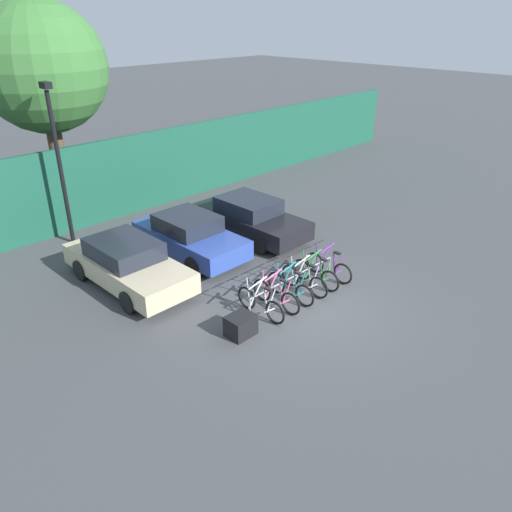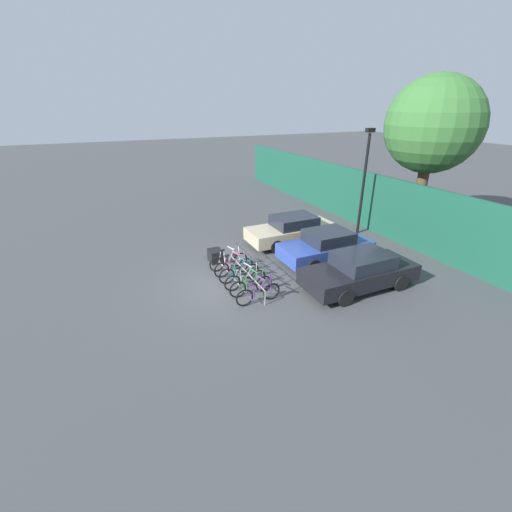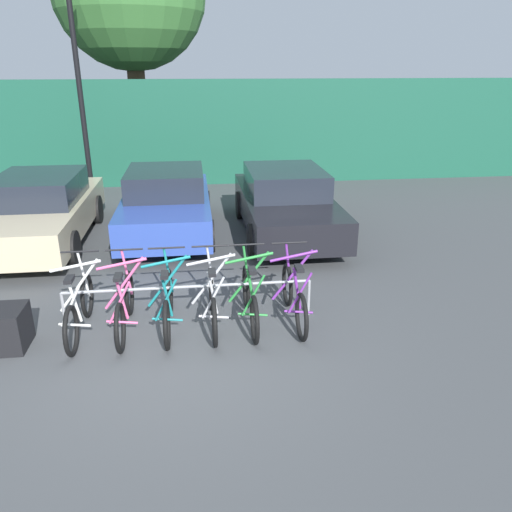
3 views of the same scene
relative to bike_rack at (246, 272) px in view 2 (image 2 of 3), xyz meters
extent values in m
plane|color=#424447|center=(-0.23, -0.68, -0.48)|extent=(120.00, 120.00, 0.00)
cube|color=#19513D|center=(-0.23, 8.82, 1.05)|extent=(36.00, 0.16, 3.07)
cylinder|color=gray|center=(0.00, 0.00, 0.07)|extent=(3.47, 0.04, 0.04)
cylinder|color=gray|center=(-1.73, 0.00, -0.21)|extent=(0.04, 0.04, 0.55)
cylinder|color=gray|center=(1.73, 0.00, -0.21)|extent=(0.04, 0.04, 0.55)
torus|color=black|center=(-1.48, -0.68, -0.15)|extent=(0.06, 0.66, 0.66)
torus|color=black|center=(-1.48, 0.38, -0.15)|extent=(0.06, 0.66, 0.66)
cylinder|color=silver|center=(-1.48, 0.01, 0.17)|extent=(0.60, 0.04, 0.76)
cylinder|color=silver|center=(-1.48, -0.04, 0.48)|extent=(0.68, 0.04, 0.16)
cylinder|color=silver|center=(-1.48, -0.33, 0.11)|extent=(0.14, 0.04, 0.63)
cylinder|color=silver|center=(-1.48, -0.53, 0.13)|extent=(0.32, 0.03, 0.58)
cylinder|color=silver|center=(-1.48, -0.48, -0.18)|extent=(0.40, 0.03, 0.08)
cylinder|color=silver|center=(-1.48, 0.33, 0.19)|extent=(0.12, 0.04, 0.69)
cylinder|color=black|center=(-1.48, 0.29, 0.56)|extent=(0.52, 0.03, 0.03)
cube|color=black|center=(-1.48, -0.42, 0.45)|extent=(0.10, 0.22, 0.05)
torus|color=black|center=(-0.88, -0.68, -0.15)|extent=(0.06, 0.66, 0.66)
torus|color=black|center=(-0.88, 0.38, -0.15)|extent=(0.06, 0.66, 0.66)
cylinder|color=#E55993|center=(-0.88, 0.01, 0.17)|extent=(0.60, 0.04, 0.76)
cylinder|color=#E55993|center=(-0.88, -0.04, 0.48)|extent=(0.68, 0.04, 0.16)
cylinder|color=#E55993|center=(-0.88, -0.33, 0.11)|extent=(0.14, 0.04, 0.63)
cylinder|color=#E55993|center=(-0.88, -0.53, 0.13)|extent=(0.32, 0.03, 0.58)
cylinder|color=#E55993|center=(-0.88, -0.48, -0.18)|extent=(0.40, 0.03, 0.08)
cylinder|color=#E55993|center=(-0.88, 0.33, 0.19)|extent=(0.12, 0.04, 0.69)
cylinder|color=black|center=(-0.88, 0.29, 0.56)|extent=(0.52, 0.03, 0.03)
cube|color=black|center=(-0.88, -0.42, 0.45)|extent=(0.10, 0.22, 0.05)
torus|color=black|center=(-0.29, -0.68, -0.15)|extent=(0.06, 0.66, 0.66)
torus|color=black|center=(-0.29, 0.38, -0.15)|extent=(0.06, 0.66, 0.66)
cylinder|color=#197A7F|center=(-0.29, 0.01, 0.17)|extent=(0.60, 0.04, 0.76)
cylinder|color=#197A7F|center=(-0.29, -0.04, 0.48)|extent=(0.68, 0.04, 0.16)
cylinder|color=#197A7F|center=(-0.29, -0.33, 0.11)|extent=(0.14, 0.04, 0.63)
cylinder|color=#197A7F|center=(-0.29, -0.53, 0.13)|extent=(0.32, 0.03, 0.58)
cylinder|color=#197A7F|center=(-0.29, -0.48, -0.18)|extent=(0.40, 0.03, 0.08)
cylinder|color=#197A7F|center=(-0.29, 0.33, 0.19)|extent=(0.12, 0.04, 0.69)
cylinder|color=black|center=(-0.29, 0.29, 0.56)|extent=(0.52, 0.03, 0.03)
cube|color=black|center=(-0.29, -0.42, 0.45)|extent=(0.10, 0.22, 0.05)
torus|color=black|center=(0.32, -0.68, -0.15)|extent=(0.06, 0.66, 0.66)
torus|color=black|center=(0.32, 0.38, -0.15)|extent=(0.06, 0.66, 0.66)
cylinder|color=#B7B7BC|center=(0.32, 0.01, 0.17)|extent=(0.60, 0.04, 0.76)
cylinder|color=#B7B7BC|center=(0.32, -0.04, 0.48)|extent=(0.68, 0.04, 0.16)
cylinder|color=#B7B7BC|center=(0.32, -0.33, 0.11)|extent=(0.14, 0.04, 0.63)
cylinder|color=#B7B7BC|center=(0.32, -0.53, 0.13)|extent=(0.32, 0.03, 0.58)
cylinder|color=#B7B7BC|center=(0.32, -0.48, -0.18)|extent=(0.40, 0.03, 0.08)
cylinder|color=#B7B7BC|center=(0.32, 0.33, 0.19)|extent=(0.12, 0.04, 0.69)
cylinder|color=black|center=(0.32, 0.29, 0.56)|extent=(0.52, 0.03, 0.03)
cube|color=black|center=(0.32, -0.42, 0.45)|extent=(0.10, 0.22, 0.05)
torus|color=black|center=(0.85, -0.68, -0.15)|extent=(0.06, 0.66, 0.66)
torus|color=black|center=(0.85, 0.38, -0.15)|extent=(0.06, 0.66, 0.66)
cylinder|color=#288438|center=(0.85, 0.01, 0.17)|extent=(0.60, 0.04, 0.76)
cylinder|color=#288438|center=(0.85, -0.04, 0.48)|extent=(0.68, 0.04, 0.16)
cylinder|color=#288438|center=(0.85, -0.33, 0.11)|extent=(0.14, 0.04, 0.63)
cylinder|color=#288438|center=(0.85, -0.53, 0.13)|extent=(0.32, 0.03, 0.58)
cylinder|color=#288438|center=(0.85, -0.48, -0.18)|extent=(0.40, 0.03, 0.08)
cylinder|color=#288438|center=(0.85, 0.33, 0.19)|extent=(0.12, 0.04, 0.69)
cylinder|color=black|center=(0.85, 0.29, 0.56)|extent=(0.52, 0.03, 0.03)
cube|color=black|center=(0.85, -0.42, 0.45)|extent=(0.10, 0.22, 0.05)
torus|color=black|center=(1.48, -0.68, -0.15)|extent=(0.06, 0.66, 0.66)
torus|color=black|center=(1.48, 0.38, -0.15)|extent=(0.06, 0.66, 0.66)
cylinder|color=#752D99|center=(1.48, 0.01, 0.17)|extent=(0.60, 0.04, 0.76)
cylinder|color=#752D99|center=(1.48, -0.04, 0.48)|extent=(0.68, 0.04, 0.16)
cylinder|color=#752D99|center=(1.48, -0.33, 0.11)|extent=(0.14, 0.04, 0.63)
cylinder|color=#752D99|center=(1.48, -0.53, 0.13)|extent=(0.32, 0.03, 0.58)
cylinder|color=#752D99|center=(1.48, -0.48, -0.18)|extent=(0.40, 0.03, 0.08)
cylinder|color=#752D99|center=(1.48, 0.33, 0.19)|extent=(0.12, 0.04, 0.69)
cylinder|color=black|center=(1.48, 0.29, 0.56)|extent=(0.52, 0.03, 0.03)
cube|color=black|center=(1.48, -0.42, 0.45)|extent=(0.10, 0.22, 0.05)
cube|color=#C1B28E|center=(-3.00, 3.80, 0.08)|extent=(1.80, 4.50, 0.62)
cube|color=#1E232D|center=(-3.00, 3.91, 0.65)|extent=(1.58, 2.07, 0.52)
cylinder|color=black|center=(-3.86, 5.11, -0.16)|extent=(0.20, 0.64, 0.64)
cylinder|color=black|center=(-2.15, 5.11, -0.16)|extent=(0.20, 0.64, 0.64)
cylinder|color=black|center=(-3.86, 2.50, -0.16)|extent=(0.20, 0.64, 0.64)
cylinder|color=black|center=(-2.15, 2.50, -0.16)|extent=(0.20, 0.64, 0.64)
cube|color=#2D479E|center=(-0.47, 4.06, 0.08)|extent=(1.80, 4.10, 0.62)
cube|color=#1E232D|center=(-0.47, 4.16, 0.65)|extent=(1.58, 1.89, 0.52)
cylinder|color=black|center=(-1.33, 5.25, -0.16)|extent=(0.20, 0.64, 0.64)
cylinder|color=black|center=(0.38, 5.25, -0.16)|extent=(0.20, 0.64, 0.64)
cylinder|color=black|center=(-1.33, 2.87, -0.16)|extent=(0.20, 0.64, 0.64)
cylinder|color=black|center=(0.38, 2.87, -0.16)|extent=(0.20, 0.64, 0.64)
cube|color=black|center=(2.07, 3.80, 0.08)|extent=(1.80, 4.44, 0.62)
cube|color=#1E232D|center=(2.07, 3.91, 0.65)|extent=(1.58, 2.04, 0.52)
cylinder|color=black|center=(1.21, 5.09, -0.16)|extent=(0.20, 0.64, 0.64)
cylinder|color=black|center=(2.92, 5.09, -0.16)|extent=(0.20, 0.64, 0.64)
cylinder|color=black|center=(1.21, 2.51, -0.16)|extent=(0.20, 0.64, 0.64)
cylinder|color=black|center=(2.92, 2.51, -0.16)|extent=(0.20, 0.64, 0.64)
cylinder|color=black|center=(-2.75, 7.83, 2.09)|extent=(0.14, 0.14, 5.14)
cube|color=black|center=(-2.75, 7.83, 4.81)|extent=(0.24, 0.44, 0.20)
cube|color=black|center=(-2.46, -0.41, -0.21)|extent=(0.70, 0.56, 0.55)
cylinder|color=brown|center=(-1.54, 10.62, 1.42)|extent=(0.55, 0.55, 3.81)
sphere|color=#387033|center=(-1.54, 10.62, 5.04)|extent=(4.59, 4.59, 4.59)
camera|label=1|loc=(-9.59, -7.99, 6.88)|focal=35.00mm
camera|label=2|loc=(10.92, -4.58, 6.02)|focal=24.00mm
camera|label=3|loc=(0.15, -6.45, 3.00)|focal=35.00mm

